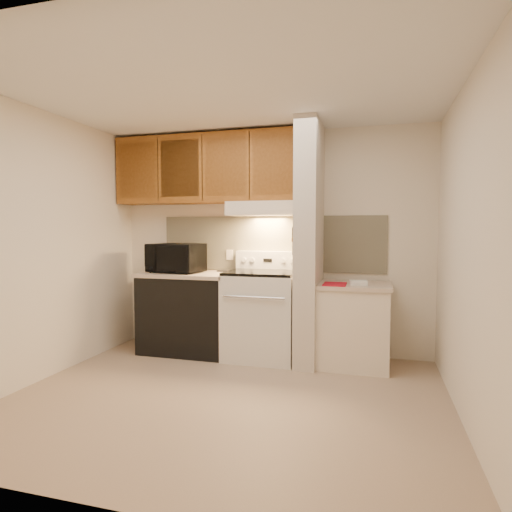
% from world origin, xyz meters
% --- Properties ---
extents(floor, '(3.60, 3.60, 0.00)m').
position_xyz_m(floor, '(0.00, 0.00, 0.00)').
color(floor, tan).
rests_on(floor, ground).
extents(ceiling, '(3.60, 3.60, 0.00)m').
position_xyz_m(ceiling, '(0.00, 0.00, 2.50)').
color(ceiling, white).
rests_on(ceiling, wall_back).
extents(wall_back, '(3.60, 2.50, 0.02)m').
position_xyz_m(wall_back, '(0.00, 1.50, 1.25)').
color(wall_back, '#EFE1CB').
rests_on(wall_back, floor).
extents(wall_left, '(0.02, 3.00, 2.50)m').
position_xyz_m(wall_left, '(-1.80, 0.00, 1.25)').
color(wall_left, '#EFE1CB').
rests_on(wall_left, floor).
extents(wall_right, '(0.02, 3.00, 2.50)m').
position_xyz_m(wall_right, '(1.80, 0.00, 1.25)').
color(wall_right, '#EFE1CB').
rests_on(wall_right, floor).
extents(backsplash, '(2.60, 0.02, 0.63)m').
position_xyz_m(backsplash, '(0.00, 1.49, 1.24)').
color(backsplash, beige).
rests_on(backsplash, wall_back).
extents(range_body, '(0.76, 0.65, 0.92)m').
position_xyz_m(range_body, '(0.00, 1.16, 0.46)').
color(range_body, silver).
rests_on(range_body, floor).
extents(oven_window, '(0.50, 0.01, 0.30)m').
position_xyz_m(oven_window, '(0.00, 0.84, 0.50)').
color(oven_window, black).
rests_on(oven_window, range_body).
extents(oven_handle, '(0.65, 0.02, 0.02)m').
position_xyz_m(oven_handle, '(0.00, 0.80, 0.72)').
color(oven_handle, silver).
rests_on(oven_handle, range_body).
extents(cooktop, '(0.74, 0.64, 0.03)m').
position_xyz_m(cooktop, '(0.00, 1.16, 0.94)').
color(cooktop, black).
rests_on(cooktop, range_body).
extents(range_backguard, '(0.76, 0.08, 0.20)m').
position_xyz_m(range_backguard, '(0.00, 1.44, 1.05)').
color(range_backguard, silver).
rests_on(range_backguard, range_body).
extents(range_display, '(0.10, 0.01, 0.04)m').
position_xyz_m(range_display, '(0.00, 1.40, 1.05)').
color(range_display, black).
rests_on(range_display, range_backguard).
extents(range_knob_left_outer, '(0.05, 0.02, 0.05)m').
position_xyz_m(range_knob_left_outer, '(-0.28, 1.40, 1.05)').
color(range_knob_left_outer, silver).
rests_on(range_knob_left_outer, range_backguard).
extents(range_knob_left_inner, '(0.05, 0.02, 0.05)m').
position_xyz_m(range_knob_left_inner, '(-0.18, 1.40, 1.05)').
color(range_knob_left_inner, silver).
rests_on(range_knob_left_inner, range_backguard).
extents(range_knob_right_inner, '(0.05, 0.02, 0.05)m').
position_xyz_m(range_knob_right_inner, '(0.18, 1.40, 1.05)').
color(range_knob_right_inner, silver).
rests_on(range_knob_right_inner, range_backguard).
extents(range_knob_right_outer, '(0.05, 0.02, 0.05)m').
position_xyz_m(range_knob_right_outer, '(0.28, 1.40, 1.05)').
color(range_knob_right_outer, silver).
rests_on(range_knob_right_outer, range_backguard).
extents(dishwasher_front, '(1.00, 0.63, 0.87)m').
position_xyz_m(dishwasher_front, '(-0.88, 1.17, 0.43)').
color(dishwasher_front, black).
rests_on(dishwasher_front, floor).
extents(left_countertop, '(1.04, 0.67, 0.04)m').
position_xyz_m(left_countertop, '(-0.88, 1.17, 0.89)').
color(left_countertop, beige).
rests_on(left_countertop, dishwasher_front).
extents(spoon_rest, '(0.23, 0.09, 0.02)m').
position_xyz_m(spoon_rest, '(-0.48, 1.36, 0.92)').
color(spoon_rest, black).
rests_on(spoon_rest, left_countertop).
extents(teal_jar, '(0.10, 0.10, 0.09)m').
position_xyz_m(teal_jar, '(-1.23, 1.07, 0.96)').
color(teal_jar, '#1D6061').
rests_on(teal_jar, left_countertop).
extents(outlet, '(0.08, 0.01, 0.12)m').
position_xyz_m(outlet, '(-0.48, 1.48, 1.10)').
color(outlet, beige).
rests_on(outlet, backsplash).
extents(microwave, '(0.63, 0.47, 0.33)m').
position_xyz_m(microwave, '(-1.02, 1.15, 1.07)').
color(microwave, black).
rests_on(microwave, left_countertop).
extents(partition_pillar, '(0.22, 0.70, 2.50)m').
position_xyz_m(partition_pillar, '(0.51, 1.15, 1.25)').
color(partition_pillar, beige).
rests_on(partition_pillar, floor).
extents(pillar_trim, '(0.01, 0.70, 0.04)m').
position_xyz_m(pillar_trim, '(0.39, 1.15, 1.30)').
color(pillar_trim, '#91551F').
rests_on(pillar_trim, partition_pillar).
extents(knife_strip, '(0.02, 0.42, 0.04)m').
position_xyz_m(knife_strip, '(0.39, 1.10, 1.32)').
color(knife_strip, black).
rests_on(knife_strip, partition_pillar).
extents(knife_blade_a, '(0.01, 0.03, 0.16)m').
position_xyz_m(knife_blade_a, '(0.38, 0.93, 1.22)').
color(knife_blade_a, silver).
rests_on(knife_blade_a, knife_strip).
extents(knife_handle_a, '(0.02, 0.02, 0.10)m').
position_xyz_m(knife_handle_a, '(0.38, 0.94, 1.37)').
color(knife_handle_a, black).
rests_on(knife_handle_a, knife_strip).
extents(knife_blade_b, '(0.01, 0.04, 0.18)m').
position_xyz_m(knife_blade_b, '(0.38, 1.02, 1.21)').
color(knife_blade_b, silver).
rests_on(knife_blade_b, knife_strip).
extents(knife_handle_b, '(0.02, 0.02, 0.10)m').
position_xyz_m(knife_handle_b, '(0.38, 1.03, 1.37)').
color(knife_handle_b, black).
rests_on(knife_handle_b, knife_strip).
extents(knife_blade_c, '(0.01, 0.04, 0.20)m').
position_xyz_m(knife_blade_c, '(0.38, 1.11, 1.20)').
color(knife_blade_c, silver).
rests_on(knife_blade_c, knife_strip).
extents(knife_handle_c, '(0.02, 0.02, 0.10)m').
position_xyz_m(knife_handle_c, '(0.38, 1.09, 1.37)').
color(knife_handle_c, black).
rests_on(knife_handle_c, knife_strip).
extents(knife_blade_d, '(0.01, 0.04, 0.16)m').
position_xyz_m(knife_blade_d, '(0.38, 1.17, 1.22)').
color(knife_blade_d, silver).
rests_on(knife_blade_d, knife_strip).
extents(knife_handle_d, '(0.02, 0.02, 0.10)m').
position_xyz_m(knife_handle_d, '(0.38, 1.19, 1.37)').
color(knife_handle_d, black).
rests_on(knife_handle_d, knife_strip).
extents(knife_blade_e, '(0.01, 0.04, 0.18)m').
position_xyz_m(knife_blade_e, '(0.38, 1.26, 1.21)').
color(knife_blade_e, silver).
rests_on(knife_blade_e, knife_strip).
extents(knife_handle_e, '(0.02, 0.02, 0.10)m').
position_xyz_m(knife_handle_e, '(0.38, 1.26, 1.37)').
color(knife_handle_e, black).
rests_on(knife_handle_e, knife_strip).
extents(oven_mitt, '(0.03, 0.10, 0.25)m').
position_xyz_m(oven_mitt, '(0.38, 1.32, 1.21)').
color(oven_mitt, slate).
rests_on(oven_mitt, partition_pillar).
extents(right_cab_base, '(0.70, 0.60, 0.81)m').
position_xyz_m(right_cab_base, '(0.97, 1.15, 0.40)').
color(right_cab_base, beige).
rests_on(right_cab_base, floor).
extents(right_countertop, '(0.74, 0.64, 0.04)m').
position_xyz_m(right_countertop, '(0.97, 1.15, 0.83)').
color(right_countertop, beige).
rests_on(right_countertop, right_cab_base).
extents(red_folder, '(0.23, 0.31, 0.01)m').
position_xyz_m(red_folder, '(0.79, 1.00, 0.86)').
color(red_folder, '#B30F1F').
rests_on(red_folder, right_countertop).
extents(white_box, '(0.19, 0.14, 0.04)m').
position_xyz_m(white_box, '(1.02, 1.05, 0.87)').
color(white_box, white).
rests_on(white_box, right_countertop).
extents(range_hood, '(0.78, 0.44, 0.15)m').
position_xyz_m(range_hood, '(0.00, 1.28, 1.62)').
color(range_hood, beige).
rests_on(range_hood, upper_cabinets).
extents(hood_lip, '(0.78, 0.04, 0.06)m').
position_xyz_m(hood_lip, '(0.00, 1.07, 1.58)').
color(hood_lip, beige).
rests_on(hood_lip, range_hood).
extents(upper_cabinets, '(2.18, 0.33, 0.77)m').
position_xyz_m(upper_cabinets, '(-0.69, 1.32, 2.08)').
color(upper_cabinets, '#91551F').
rests_on(upper_cabinets, wall_back).
extents(cab_door_a, '(0.46, 0.01, 0.63)m').
position_xyz_m(cab_door_a, '(-1.51, 1.17, 2.08)').
color(cab_door_a, '#91551F').
rests_on(cab_door_a, upper_cabinets).
extents(cab_gap_a, '(0.01, 0.01, 0.73)m').
position_xyz_m(cab_gap_a, '(-1.23, 1.16, 2.08)').
color(cab_gap_a, black).
rests_on(cab_gap_a, upper_cabinets).
extents(cab_door_b, '(0.46, 0.01, 0.63)m').
position_xyz_m(cab_door_b, '(-0.96, 1.17, 2.08)').
color(cab_door_b, '#91551F').
rests_on(cab_door_b, upper_cabinets).
extents(cab_gap_b, '(0.01, 0.01, 0.73)m').
position_xyz_m(cab_gap_b, '(-0.69, 1.16, 2.08)').
color(cab_gap_b, black).
rests_on(cab_gap_b, upper_cabinets).
extents(cab_door_c, '(0.46, 0.01, 0.63)m').
position_xyz_m(cab_door_c, '(-0.42, 1.17, 2.08)').
color(cab_door_c, '#91551F').
rests_on(cab_door_c, upper_cabinets).
extents(cab_gap_c, '(0.01, 0.01, 0.73)m').
position_xyz_m(cab_gap_c, '(-0.14, 1.16, 2.08)').
color(cab_gap_c, black).
rests_on(cab_gap_c, upper_cabinets).
extents(cab_door_d, '(0.46, 0.01, 0.63)m').
position_xyz_m(cab_door_d, '(0.13, 1.17, 2.08)').
color(cab_door_d, '#91551F').
rests_on(cab_door_d, upper_cabinets).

